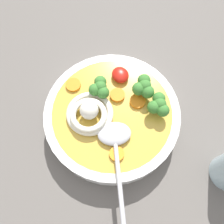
# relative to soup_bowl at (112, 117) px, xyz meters

# --- Properties ---
(table_slab) EXTENTS (1.25, 1.25, 0.04)m
(table_slab) POSITION_rel_soup_bowl_xyz_m (0.01, 0.04, -0.05)
(table_slab) COLOR #5B5651
(table_slab) RESTS_ON ground
(soup_bowl) EXTENTS (0.26, 0.26, 0.05)m
(soup_bowl) POSITION_rel_soup_bowl_xyz_m (0.00, 0.00, 0.00)
(soup_bowl) COLOR white
(soup_bowl) RESTS_ON table_slab
(noodle_pile) EXTENTS (0.10, 0.09, 0.04)m
(noodle_pile) POSITION_rel_soup_bowl_xyz_m (-0.01, -0.04, 0.04)
(noodle_pile) COLOR silver
(noodle_pile) RESTS_ON soup_bowl
(soup_spoon) EXTENTS (0.17, 0.09, 0.02)m
(soup_spoon) POSITION_rel_soup_bowl_xyz_m (0.06, -0.02, 0.03)
(soup_spoon) COLOR #B7B7BC
(soup_spoon) RESTS_ON soup_bowl
(chili_sauce_dollop) EXTENTS (0.04, 0.03, 0.02)m
(chili_sauce_dollop) POSITION_rel_soup_bowl_xyz_m (-0.06, 0.05, 0.03)
(chili_sauce_dollop) COLOR #B2190F
(chili_sauce_dollop) RESTS_ON soup_bowl
(broccoli_floret_beside_noodles) EXTENTS (0.05, 0.04, 0.04)m
(broccoli_floret_beside_noodles) POSITION_rel_soup_bowl_xyz_m (-0.05, -0.00, 0.05)
(broccoli_floret_beside_noodles) COLOR #7A9E60
(broccoli_floret_beside_noodles) RESTS_ON soup_bowl
(broccoli_floret_beside_chili) EXTENTS (0.05, 0.04, 0.04)m
(broccoli_floret_beside_chili) POSITION_rel_soup_bowl_xyz_m (-0.01, 0.07, 0.05)
(broccoli_floret_beside_chili) COLOR #7A9E60
(broccoli_floret_beside_chili) RESTS_ON soup_bowl
(broccoli_floret_near_spoon) EXTENTS (0.05, 0.04, 0.04)m
(broccoli_floret_near_spoon) POSITION_rel_soup_bowl_xyz_m (0.03, 0.08, 0.05)
(broccoli_floret_near_spoon) COLOR #7A9E60
(broccoli_floret_near_spoon) RESTS_ON soup_bowl
(carrot_slice_extra_a) EXTENTS (0.03, 0.03, 0.01)m
(carrot_slice_extra_a) POSITION_rel_soup_bowl_xyz_m (0.08, -0.03, 0.03)
(carrot_slice_extra_a) COLOR orange
(carrot_slice_extra_a) RESTS_ON soup_bowl
(carrot_slice_far) EXTENTS (0.03, 0.03, 0.01)m
(carrot_slice_far) POSITION_rel_soup_bowl_xyz_m (-0.08, -0.05, 0.03)
(carrot_slice_far) COLOR orange
(carrot_slice_far) RESTS_ON soup_bowl
(carrot_slice_extra_b) EXTENTS (0.03, 0.03, 0.01)m
(carrot_slice_extra_b) POSITION_rel_soup_bowl_xyz_m (-0.03, 0.02, 0.03)
(carrot_slice_extra_b) COLOR orange
(carrot_slice_extra_b) RESTS_ON soup_bowl
(carrot_slice_rear) EXTENTS (0.03, 0.03, 0.01)m
(carrot_slice_rear) POSITION_rel_soup_bowl_xyz_m (0.00, 0.05, 0.03)
(carrot_slice_rear) COLOR orange
(carrot_slice_rear) RESTS_ON soup_bowl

